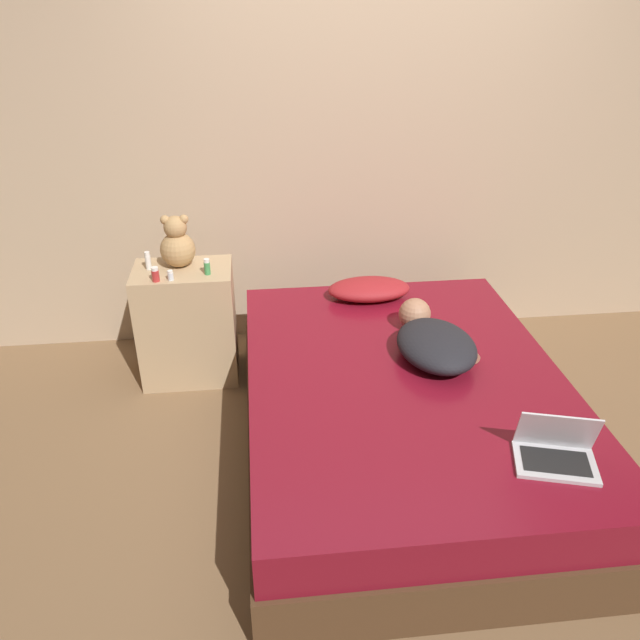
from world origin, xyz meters
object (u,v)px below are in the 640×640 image
Objects in this scene: teddy_bear at (177,244)px; laptop at (556,451)px; person_lying at (434,341)px; bottle_red at (155,274)px; pillow at (369,289)px; bottle_green at (207,267)px; bottle_white at (148,261)px; bottle_clear at (170,276)px.

laptop is at bearing -44.61° from teddy_bear.
person_lying is 0.87m from laptop.
person_lying is at bearing -20.08° from bottle_red.
pillow is at bearing 123.48° from laptop.
bottle_green is 0.28m from bottle_red.
bottle_green is (-0.92, -0.09, 0.23)m from pillow.
bottle_white reaches higher than bottle_red.
person_lying is 1.51m from bottle_red.
person_lying is 1.43m from bottle_clear.
pillow is at bearing 5.40° from bottle_green.
bottle_green is (-1.13, 0.57, 0.21)m from person_lying.
bottle_white is (-0.06, 0.16, 0.01)m from bottle_red.
laptop is 1.18× the size of teddy_bear.
bottle_green is at bearing 12.71° from bottle_red.
bottle_clear is at bearing 153.35° from person_lying.
bottle_white is at bearing 149.81° from person_lying.
teddy_bear is (-1.56, 1.54, 0.32)m from laptop.
bottle_clear is 0.21m from bottle_white.
pillow is 1.56m from laptop.
teddy_bear is 0.23m from bottle_green.
teddy_bear is at bearing 61.00° from bottle_red.
laptop reaches higher than pillow.
bottle_red reaches higher than laptop.
pillow is 8.78× the size of bottle_clear.
bottle_red reaches higher than person_lying.
teddy_bear reaches higher than laptop.
bottle_clear is (-0.03, -0.19, -0.10)m from teddy_bear.
bottle_white reaches higher than person_lying.
bottle_red is at bearing -70.54° from bottle_white.
bottle_clear is at bearing -98.99° from teddy_bear.
teddy_bear reaches higher than bottle_green.
bottle_red is 0.78× the size of bottle_white.
pillow is at bearing 7.35° from bottle_clear.
bottle_white reaches higher than pillow.
bottle_white is at bearing 109.46° from bottle_red.
bottle_clear is at bearing 3.22° from bottle_red.
bottle_white is at bearing 162.67° from bottle_green.
teddy_bear is 0.22m from bottle_clear.
bottle_red is at bearing -119.00° from teddy_bear.
person_lying is at bearing -21.32° from bottle_clear.
person_lying is at bearing -72.62° from pillow.
person_lying is at bearing -26.89° from bottle_green.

